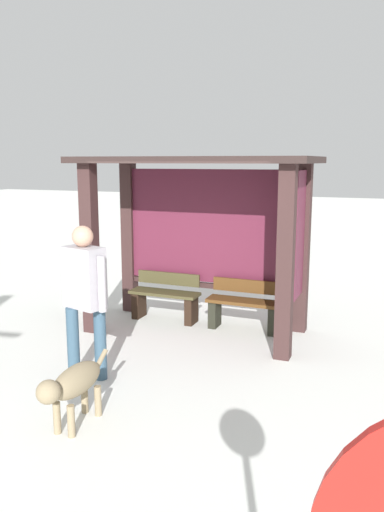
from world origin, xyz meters
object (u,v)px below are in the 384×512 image
at_px(bench_center_inside, 244,307).
at_px(person_walking, 85,290).
at_px(bus_shelter, 207,210).
at_px(bench_left_inside, 165,298).
at_px(dog, 73,384).

bearing_deg(bench_center_inside, person_walking, -116.02).
bearing_deg(bus_shelter, person_walking, -105.19).
xyz_separation_m(bench_left_inside, dog, (0.61, -3.38, 0.08)).
distance_m(bench_left_inside, dog, 3.43).
height_order(person_walking, dog, person_walking).
bearing_deg(dog, bus_shelter, 87.64).
bearing_deg(person_walking, dog, -63.32).
bearing_deg(person_walking, bench_left_inside, 93.03).
relative_size(bus_shelter, bench_left_inside, 3.01).
height_order(bench_left_inside, person_walking, person_walking).
bearing_deg(bench_left_inside, bus_shelter, -10.21).
height_order(bench_center_inside, dog, bench_center_inside).
distance_m(bus_shelter, person_walking, 2.47).
distance_m(bench_left_inside, bench_center_inside, 1.31).
height_order(bus_shelter, dog, bus_shelter).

